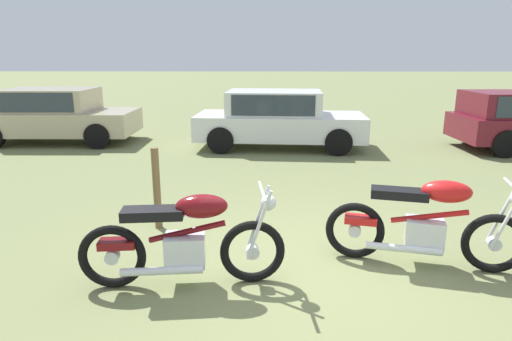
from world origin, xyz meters
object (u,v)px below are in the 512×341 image
object	(u,v)px
motorcycle_maroon	(185,240)
fence_post_wooden	(157,189)
car_beige	(55,113)
car_white	(278,116)
motorcycle_red	(426,224)

from	to	relation	value
motorcycle_maroon	fence_post_wooden	distance (m)	1.66
car_beige	car_white	distance (m)	5.96
motorcycle_maroon	motorcycle_red	size ratio (longest dim) A/B	0.99
motorcycle_red	car_beige	bearing A→B (deg)	149.57
motorcycle_maroon	fence_post_wooden	size ratio (longest dim) A/B	1.86
motorcycle_maroon	car_white	size ratio (longest dim) A/B	0.48
motorcycle_red	car_white	distance (m)	6.63
motorcycle_maroon	car_white	world-z (taller)	car_white
motorcycle_red	fence_post_wooden	size ratio (longest dim) A/B	1.88
fence_post_wooden	motorcycle_red	bearing A→B (deg)	-17.91
motorcycle_red	car_white	world-z (taller)	car_white
fence_post_wooden	motorcycle_maroon	bearing A→B (deg)	-67.00
car_beige	car_white	size ratio (longest dim) A/B	0.96
motorcycle_red	car_beige	world-z (taller)	car_beige
car_beige	fence_post_wooden	world-z (taller)	car_beige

